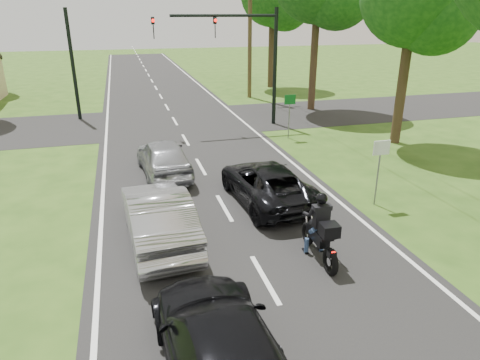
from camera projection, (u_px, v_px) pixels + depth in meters
name	position (u px, v px, depth m)	size (l,w,h in m)	color
ground	(265.00, 279.00, 9.83)	(140.00, 140.00, 0.00)	#2B4B15
road	(192.00, 152.00, 18.80)	(8.00, 100.00, 0.01)	black
cross_road	(175.00, 121.00, 24.19)	(60.00, 7.00, 0.01)	black
motorcycle_rider	(321.00, 234.00, 10.39)	(0.58, 2.06, 1.77)	black
dark_suv	(267.00, 183.00, 13.70)	(2.06, 4.47, 1.24)	black
silver_sedan	(158.00, 216.00, 11.21)	(1.55, 4.46, 1.47)	#AFAEB3
silver_suv	(163.00, 157.00, 15.93)	(1.64, 4.07, 1.39)	#A4A6AC
dark_car_behind	(222.00, 349.00, 6.87)	(1.86, 4.58, 1.33)	black
traffic_signal	(241.00, 46.00, 21.71)	(6.38, 0.44, 6.00)	black
signal_pole_far	(73.00, 66.00, 23.60)	(0.20, 0.20, 6.00)	black
utility_pole_far	(250.00, 23.00, 29.26)	(1.60, 0.28, 10.00)	brown
sign_white	(380.00, 157.00, 13.09)	(0.55, 0.07, 2.12)	slate
sign_green	(290.00, 106.00, 20.32)	(0.55, 0.07, 2.12)	slate
tree_row_c	(422.00, 0.00, 17.87)	(4.80, 4.65, 8.76)	#332316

